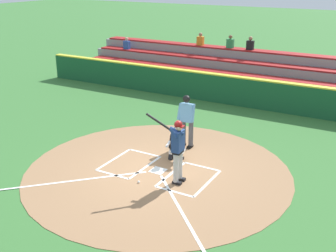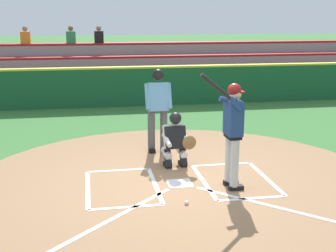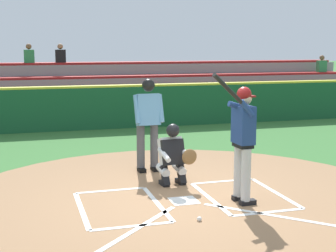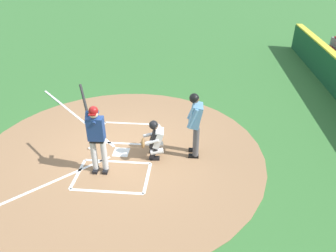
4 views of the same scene
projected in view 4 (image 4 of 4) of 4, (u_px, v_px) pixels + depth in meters
name	position (u px, v px, depth m)	size (l,w,h in m)	color
ground_plane	(121.00, 153.00, 9.04)	(120.00, 120.00, 0.00)	#387033
dirt_circle	(121.00, 152.00, 9.04)	(8.00, 8.00, 0.01)	#99704C
home_plate_and_chalk	(91.00, 151.00, 9.10)	(7.93, 4.91, 0.01)	white
batter	(96.00, 135.00, 7.78)	(0.91, 0.74, 2.13)	#BCBCBC
catcher	(154.00, 139.00, 8.58)	(0.63, 0.61, 1.13)	black
plate_umpire	(195.00, 121.00, 8.42)	(0.59, 0.42, 1.86)	#4C4C51
baseball	(89.00, 148.00, 9.16)	(0.07, 0.07, 0.07)	white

